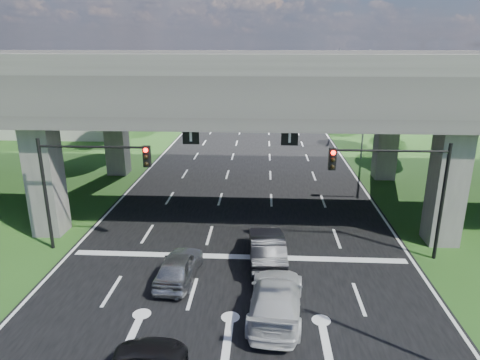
# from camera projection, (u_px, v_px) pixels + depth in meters

# --- Properties ---
(ground) EXTENTS (160.00, 160.00, 0.00)m
(ground) POSITION_uv_depth(u_px,v_px,m) (233.00, 295.00, 18.61)
(ground) COLOR #1F4215
(ground) RESTS_ON ground
(road) EXTENTS (18.00, 120.00, 0.03)m
(road) POSITION_uv_depth(u_px,v_px,m) (244.00, 210.00, 28.12)
(road) COLOR black
(road) RESTS_ON ground
(overpass) EXTENTS (80.00, 15.00, 10.00)m
(overpass) POSITION_uv_depth(u_px,v_px,m) (246.00, 85.00, 27.63)
(overpass) COLOR #34312F
(overpass) RESTS_ON ground
(warehouse) EXTENTS (20.00, 10.00, 4.00)m
(warehouse) POSITION_uv_depth(u_px,v_px,m) (44.00, 116.00, 52.73)
(warehouse) COLOR #9E9E99
(warehouse) RESTS_ON ground
(signal_right) EXTENTS (5.76, 0.54, 6.00)m
(signal_right) POSITION_uv_depth(u_px,v_px,m) (400.00, 180.00, 20.67)
(signal_right) COLOR black
(signal_right) RESTS_ON ground
(signal_left) EXTENTS (5.76, 0.54, 6.00)m
(signal_left) POSITION_uv_depth(u_px,v_px,m) (84.00, 174.00, 21.52)
(signal_left) COLOR black
(signal_left) RESTS_ON ground
(streetlight_far) EXTENTS (3.38, 0.25, 10.00)m
(streetlight_far) POSITION_uv_depth(u_px,v_px,m) (362.00, 97.00, 39.13)
(streetlight_far) COLOR gray
(streetlight_far) RESTS_ON ground
(streetlight_beyond) EXTENTS (3.38, 0.25, 10.00)m
(streetlight_beyond) POSITION_uv_depth(u_px,v_px,m) (335.00, 82.00, 54.36)
(streetlight_beyond) COLOR gray
(streetlight_beyond) RESTS_ON ground
(tree_left_near) EXTENTS (4.50, 4.50, 7.80)m
(tree_left_near) POSITION_uv_depth(u_px,v_px,m) (113.00, 103.00, 42.66)
(tree_left_near) COLOR black
(tree_left_near) RESTS_ON ground
(tree_left_mid) EXTENTS (3.91, 3.90, 6.76)m
(tree_left_mid) POSITION_uv_depth(u_px,v_px,m) (111.00, 100.00, 50.63)
(tree_left_mid) COLOR black
(tree_left_mid) RESTS_ON ground
(tree_left_far) EXTENTS (4.80, 4.80, 8.32)m
(tree_left_far) POSITION_uv_depth(u_px,v_px,m) (160.00, 86.00, 57.73)
(tree_left_far) COLOR black
(tree_left_far) RESTS_ON ground
(tree_right_near) EXTENTS (4.20, 4.20, 7.28)m
(tree_right_near) POSITION_uv_depth(u_px,v_px,m) (382.00, 106.00, 43.19)
(tree_right_near) COLOR black
(tree_right_near) RESTS_ON ground
(tree_right_mid) EXTENTS (3.91, 3.90, 6.76)m
(tree_right_mid) POSITION_uv_depth(u_px,v_px,m) (390.00, 100.00, 50.73)
(tree_right_mid) COLOR black
(tree_right_mid) RESTS_ON ground
(tree_right_far) EXTENTS (4.50, 4.50, 7.80)m
(tree_right_far) POSITION_uv_depth(u_px,v_px,m) (344.00, 88.00, 58.37)
(tree_right_far) COLOR black
(tree_right_far) RESTS_ON ground
(car_silver) EXTENTS (1.90, 4.12, 1.37)m
(car_silver) POSITION_uv_depth(u_px,v_px,m) (179.00, 266.00, 19.60)
(car_silver) COLOR gray
(car_silver) RESTS_ON road
(car_dark) EXTENTS (1.93, 4.85, 1.57)m
(car_dark) POSITION_uv_depth(u_px,v_px,m) (267.00, 248.00, 21.14)
(car_dark) COLOR black
(car_dark) RESTS_ON road
(car_white) EXTENTS (2.48, 5.25, 1.48)m
(car_white) POSITION_uv_depth(u_px,v_px,m) (276.00, 298.00, 17.04)
(car_white) COLOR #B2B2B2
(car_white) RESTS_ON road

